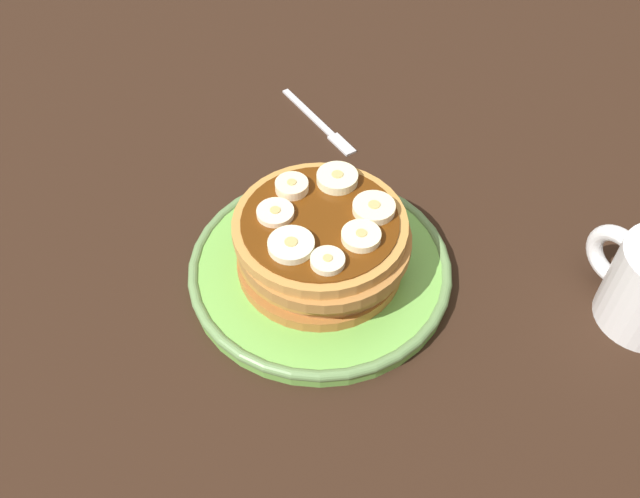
{
  "coord_description": "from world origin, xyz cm",
  "views": [
    {
      "loc": [
        -30.46,
        20.31,
        44.89
      ],
      "look_at": [
        0.0,
        0.0,
        3.3
      ],
      "focal_mm": 37.55,
      "sensor_mm": 36.0,
      "label": 1
    }
  ],
  "objects_px": {
    "banana_slice_0": "(291,246)",
    "banana_slice_1": "(275,213)",
    "banana_slice_4": "(337,179)",
    "banana_slice_5": "(294,186)",
    "plate": "(320,268)",
    "fork": "(321,124)",
    "banana_slice_6": "(328,261)",
    "banana_slice_3": "(361,237)",
    "banana_slice_2": "(374,208)",
    "pancake_stack": "(323,243)"
  },
  "relations": [
    {
      "from": "banana_slice_0",
      "to": "banana_slice_1",
      "type": "xyz_separation_m",
      "value": [
        0.04,
        -0.01,
        -0.0
      ]
    },
    {
      "from": "banana_slice_4",
      "to": "banana_slice_5",
      "type": "height_order",
      "value": "same"
    },
    {
      "from": "plate",
      "to": "fork",
      "type": "distance_m",
      "value": 0.21
    },
    {
      "from": "plate",
      "to": "banana_slice_0",
      "type": "distance_m",
      "value": 0.07
    },
    {
      "from": "banana_slice_6",
      "to": "banana_slice_3",
      "type": "bearing_deg",
      "value": -80.45
    },
    {
      "from": "fork",
      "to": "banana_slice_3",
      "type": "bearing_deg",
      "value": 154.04
    },
    {
      "from": "banana_slice_2",
      "to": "banana_slice_4",
      "type": "xyz_separation_m",
      "value": [
        0.04,
        0.0,
        0.0
      ]
    },
    {
      "from": "banana_slice_0",
      "to": "banana_slice_3",
      "type": "relative_size",
      "value": 1.17
    },
    {
      "from": "banana_slice_0",
      "to": "fork",
      "type": "xyz_separation_m",
      "value": [
        0.18,
        -0.15,
        -0.07
      ]
    },
    {
      "from": "pancake_stack",
      "to": "banana_slice_4",
      "type": "relative_size",
      "value": 4.28
    },
    {
      "from": "pancake_stack",
      "to": "banana_slice_6",
      "type": "xyz_separation_m",
      "value": [
        -0.04,
        0.02,
        0.03
      ]
    },
    {
      "from": "banana_slice_2",
      "to": "fork",
      "type": "bearing_deg",
      "value": -21.54
    },
    {
      "from": "banana_slice_4",
      "to": "banana_slice_5",
      "type": "relative_size",
      "value": 1.25
    },
    {
      "from": "banana_slice_0",
      "to": "banana_slice_1",
      "type": "distance_m",
      "value": 0.04
    },
    {
      "from": "banana_slice_6",
      "to": "pancake_stack",
      "type": "bearing_deg",
      "value": -30.03
    },
    {
      "from": "pancake_stack",
      "to": "fork",
      "type": "bearing_deg",
      "value": -33.18
    },
    {
      "from": "banana_slice_1",
      "to": "banana_slice_6",
      "type": "relative_size",
      "value": 1.15
    },
    {
      "from": "banana_slice_1",
      "to": "banana_slice_4",
      "type": "relative_size",
      "value": 0.87
    },
    {
      "from": "banana_slice_3",
      "to": "pancake_stack",
      "type": "bearing_deg",
      "value": 22.05
    },
    {
      "from": "banana_slice_3",
      "to": "banana_slice_5",
      "type": "relative_size",
      "value": 1.12
    },
    {
      "from": "banana_slice_0",
      "to": "banana_slice_1",
      "type": "bearing_deg",
      "value": -12.51
    },
    {
      "from": "banana_slice_6",
      "to": "fork",
      "type": "bearing_deg",
      "value": -32.62
    },
    {
      "from": "banana_slice_1",
      "to": "banana_slice_4",
      "type": "height_order",
      "value": "banana_slice_4"
    },
    {
      "from": "pancake_stack",
      "to": "plate",
      "type": "bearing_deg",
      "value": 46.39
    },
    {
      "from": "plate",
      "to": "banana_slice_1",
      "type": "relative_size",
      "value": 7.48
    },
    {
      "from": "plate",
      "to": "fork",
      "type": "height_order",
      "value": "plate"
    },
    {
      "from": "banana_slice_0",
      "to": "banana_slice_6",
      "type": "distance_m",
      "value": 0.03
    },
    {
      "from": "plate",
      "to": "banana_slice_1",
      "type": "bearing_deg",
      "value": 46.81
    },
    {
      "from": "banana_slice_5",
      "to": "fork",
      "type": "relative_size",
      "value": 0.21
    },
    {
      "from": "plate",
      "to": "banana_slice_6",
      "type": "height_order",
      "value": "banana_slice_6"
    },
    {
      "from": "pancake_stack",
      "to": "banana_slice_5",
      "type": "xyz_separation_m",
      "value": [
        0.04,
        -0.0,
        0.03
      ]
    },
    {
      "from": "banana_slice_4",
      "to": "banana_slice_6",
      "type": "xyz_separation_m",
      "value": [
        -0.07,
        0.06,
        -0.0
      ]
    },
    {
      "from": "banana_slice_1",
      "to": "banana_slice_3",
      "type": "distance_m",
      "value": 0.07
    },
    {
      "from": "banana_slice_0",
      "to": "banana_slice_2",
      "type": "relative_size",
      "value": 1.05
    },
    {
      "from": "banana_slice_0",
      "to": "banana_slice_5",
      "type": "bearing_deg",
      "value": -34.15
    },
    {
      "from": "banana_slice_6",
      "to": "fork",
      "type": "height_order",
      "value": "banana_slice_6"
    },
    {
      "from": "plate",
      "to": "banana_slice_5",
      "type": "xyz_separation_m",
      "value": [
        0.04,
        -0.0,
        0.06
      ]
    },
    {
      "from": "banana_slice_6",
      "to": "plate",
      "type": "bearing_deg",
      "value": -26.4
    },
    {
      "from": "banana_slice_2",
      "to": "banana_slice_4",
      "type": "height_order",
      "value": "banana_slice_4"
    },
    {
      "from": "banana_slice_6",
      "to": "banana_slice_2",
      "type": "bearing_deg",
      "value": -67.95
    },
    {
      "from": "pancake_stack",
      "to": "banana_slice_6",
      "type": "distance_m",
      "value": 0.05
    },
    {
      "from": "banana_slice_4",
      "to": "fork",
      "type": "height_order",
      "value": "banana_slice_4"
    },
    {
      "from": "plate",
      "to": "fork",
      "type": "xyz_separation_m",
      "value": [
        0.17,
        -0.11,
        -0.01
      ]
    },
    {
      "from": "banana_slice_3",
      "to": "banana_slice_4",
      "type": "distance_m",
      "value": 0.07
    },
    {
      "from": "banana_slice_5",
      "to": "banana_slice_4",
      "type": "bearing_deg",
      "value": -110.15
    },
    {
      "from": "banana_slice_1",
      "to": "fork",
      "type": "relative_size",
      "value": 0.23
    },
    {
      "from": "banana_slice_3",
      "to": "banana_slice_4",
      "type": "relative_size",
      "value": 0.89
    },
    {
      "from": "banana_slice_2",
      "to": "banana_slice_3",
      "type": "distance_m",
      "value": 0.03
    },
    {
      "from": "banana_slice_1",
      "to": "banana_slice_2",
      "type": "relative_size",
      "value": 0.87
    },
    {
      "from": "plate",
      "to": "banana_slice_5",
      "type": "distance_m",
      "value": 0.08
    }
  ]
}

